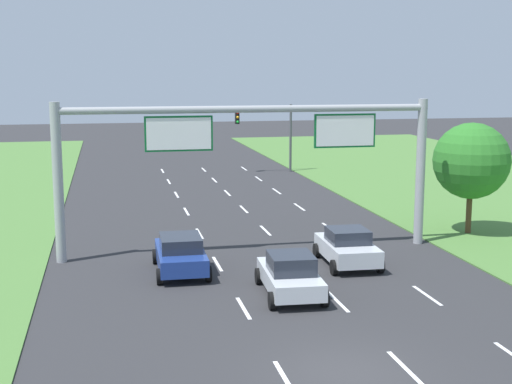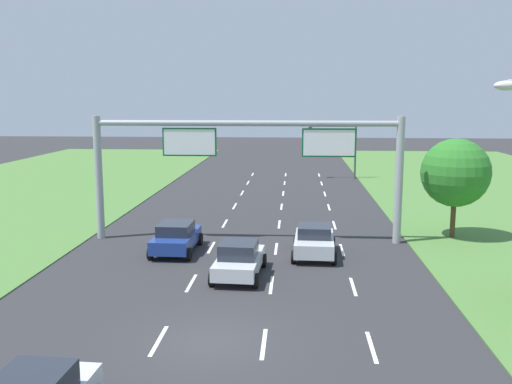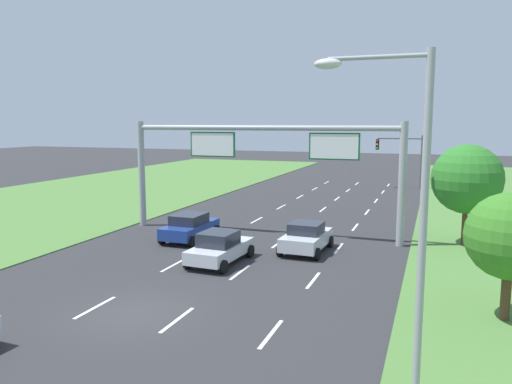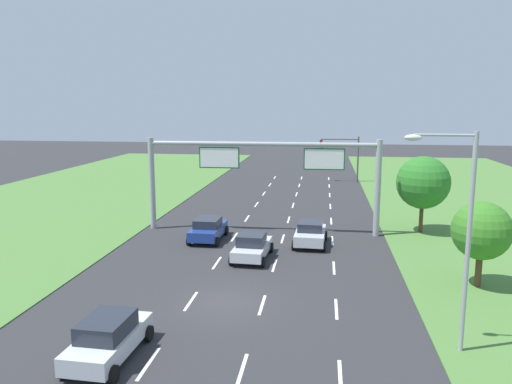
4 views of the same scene
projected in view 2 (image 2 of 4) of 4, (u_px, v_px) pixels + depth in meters
The scene contains 10 objects.
ground_plane at pixel (211, 342), 18.80m from camera, with size 200.00×200.00×0.00m, color #2D2D30.
lane_dashes_inner_left at pixel (211, 247), 30.73m from camera, with size 0.14×62.40×0.01m.
lane_dashes_inner_right at pixel (276, 249), 30.49m from camera, with size 0.14×62.40×0.01m.
lane_dashes_slip at pixel (342, 250), 30.26m from camera, with size 0.14×62.40×0.01m.
car_near_red at pixel (176, 237), 29.74m from camera, with size 2.22×4.27×1.57m.
car_lead_silver at pixel (314, 241), 28.95m from camera, with size 2.33×4.04×1.60m.
car_far_ahead at pixel (239, 259), 25.64m from camera, with size 2.32×4.29×1.62m.
sign_gantry at pixel (249, 154), 31.51m from camera, with size 17.24×0.44×7.00m.
traffic_light_mast at pixel (336, 140), 56.49m from camera, with size 4.76×0.49×5.60m.
roadside_tree_mid at pixel (456, 173), 32.23m from camera, with size 3.88×3.88×5.74m.
Camera 2 is at (2.70, -17.60, 7.95)m, focal length 40.00 mm.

